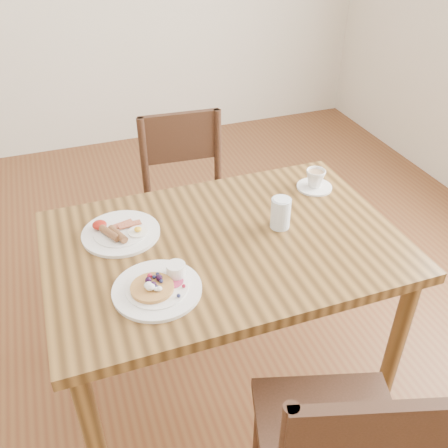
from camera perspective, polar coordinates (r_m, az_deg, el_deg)
name	(u,v)px	position (r m, az deg, el deg)	size (l,w,h in m)	color
ground	(224,380)	(2.24, 0.00, -17.43)	(5.00, 5.00, 0.00)	brown
dining_table	(224,263)	(1.77, 0.00, -4.48)	(1.20, 0.80, 0.75)	brown
chair_far	(189,200)	(2.41, -4.06, 2.77)	(0.45, 0.45, 0.88)	#3C2015
pancake_plate	(158,287)	(1.52, -7.52, -7.11)	(0.27, 0.27, 0.06)	white
breakfast_plate	(120,232)	(1.76, -11.83, -0.92)	(0.27, 0.27, 0.04)	white
teacup_saucer	(315,180)	(2.01, 10.37, 4.93)	(0.14, 0.14, 0.08)	white
water_glass	(281,213)	(1.75, 6.48, 1.24)	(0.07, 0.07, 0.11)	silver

